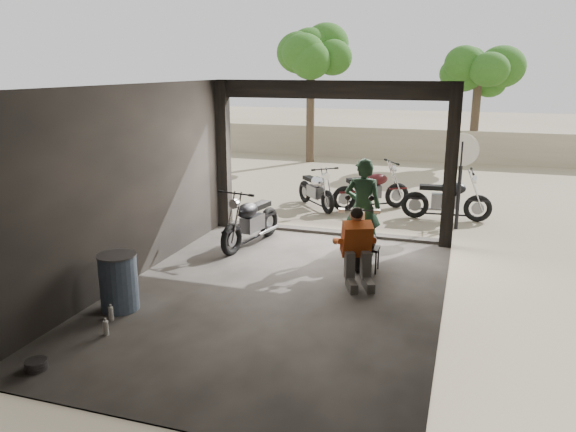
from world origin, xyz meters
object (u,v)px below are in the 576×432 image
Objects in this scene: mechanic at (358,250)px; left_bike at (251,217)px; outside_bike_b at (371,186)px; main_bike at (358,231)px; sign_post at (461,166)px; helmet at (369,240)px; oil_drum at (119,283)px; outside_bike_c at (447,195)px; stool at (370,251)px; rider at (363,207)px; outside_bike_a at (316,187)px.

left_bike is at bearing 125.83° from mechanic.
outside_bike_b is (1.76, 3.65, 0.01)m from left_bike.
main_bike is 0.78× the size of sign_post.
oil_drum reaches higher than helmet.
outside_bike_c is at bearing 79.69° from helmet.
main_bike is 0.68m from stool.
outside_bike_c is at bearing -122.38° from rider.
mechanic is (2.02, -4.85, 0.07)m from outside_bike_a.
stool is (0.31, -0.58, -0.17)m from main_bike.
outside_bike_a is 3.58× the size of stool.
stool is at bearing -72.37° from main_bike.
outside_bike_c reaches higher than left_bike.
left_bike is 2.62m from stool.
main_bike is 1.02× the size of outside_bike_a.
mechanic is (0.67, -5.11, 0.01)m from outside_bike_b.
mechanic is 0.69m from helmet.
outside_bike_b is 0.85× the size of sign_post.
left_bike is at bearing 78.81° from oil_drum.
outside_bike_a is at bearing 179.21° from sign_post.
mechanic is 4.27m from sign_post.
outside_bike_a is 6.95m from oil_drum.
outside_bike_a is 0.91× the size of outside_bike_c.
outside_bike_b is at bearing 74.53° from left_bike.
outside_bike_b is 3.94× the size of stool.
sign_post is (2.10, -1.16, 0.79)m from outside_bike_b.
sign_post reaches higher than helmet.
main_bike is 4.37m from oil_drum.
left_bike reaches higher than helmet.
outside_bike_b is 4.48m from helmet.
left_bike is 6.37× the size of helmet.
main_bike is at bearing 122.55° from helmet.
left_bike reaches higher than outside_bike_a.
mechanic reaches higher than outside_bike_a.
helmet is (-1.10, -3.97, -0.02)m from outside_bike_c.
mechanic reaches higher than left_bike.
outside_bike_c is at bearing 57.34° from oil_drum.
rider is at bearing 13.15° from left_bike.
outside_bike_a is at bearing 82.83° from outside_bike_c.
oil_drum is 7.56m from sign_post.
main_bike is 3.86m from outside_bike_b.
rider is at bearing 77.33° from main_bike.
stool is 0.20m from helmet.
mechanic is at bearing 90.27° from rider.
sign_post reaches higher than outside_bike_b.
outside_bike_a is at bearing 116.70° from stool.
left_bike is 1.43× the size of mechanic.
helmet is at bearing 156.25° from outside_bike_b.
stool is at bearing 60.79° from mechanic.
outside_bike_c is (1.83, -0.45, -0.00)m from outside_bike_b.
mechanic is at bearing 162.17° from outside_bike_c.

